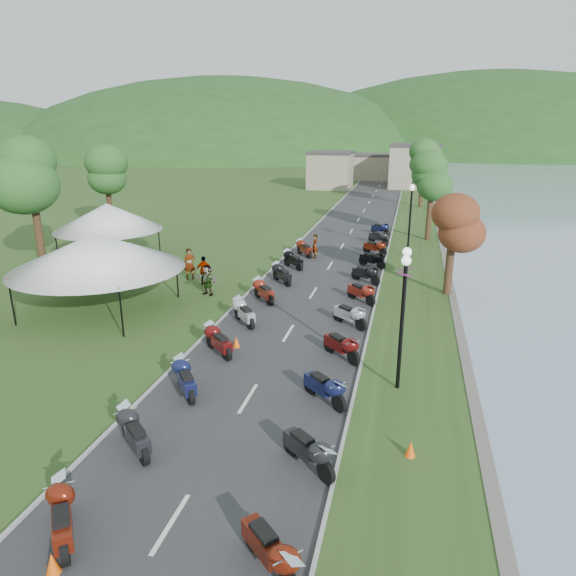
# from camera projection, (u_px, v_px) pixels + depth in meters

# --- Properties ---
(road) EXTENTS (7.00, 120.00, 0.02)m
(road) POSITION_uv_depth(u_px,v_px,m) (342.00, 246.00, 39.98)
(road) COLOR #313134
(road) RESTS_ON ground
(hills_backdrop) EXTENTS (360.00, 120.00, 76.00)m
(hills_backdrop) POSITION_uv_depth(u_px,v_px,m) (401.00, 150.00, 188.16)
(hills_backdrop) COLOR #285621
(hills_backdrop) RESTS_ON ground
(far_building) EXTENTS (18.00, 16.00, 5.00)m
(far_building) POSITION_uv_depth(u_px,v_px,m) (369.00, 168.00, 81.34)
(far_building) COLOR gray
(far_building) RESTS_ON ground
(moto_row_left) EXTENTS (2.60, 39.81, 1.10)m
(moto_row_left) POSITION_uv_depth(u_px,v_px,m) (203.00, 359.00, 19.51)
(moto_row_left) COLOR #331411
(moto_row_left) RESTS_ON ground
(moto_row_right) EXTENTS (2.60, 48.95, 1.10)m
(moto_row_right) POSITION_uv_depth(u_px,v_px,m) (346.00, 329.00, 22.36)
(moto_row_right) COLOR #331411
(moto_row_right) RESTS_ON ground
(vendor_tent_main) EXTENTS (5.67, 5.67, 4.00)m
(vendor_tent_main) POSITION_uv_depth(u_px,v_px,m) (99.00, 273.00, 25.62)
(vendor_tent_main) COLOR white
(vendor_tent_main) RESTS_ON ground
(vendor_tent_side) EXTENTS (4.83, 4.83, 4.00)m
(vendor_tent_side) POSITION_uv_depth(u_px,v_px,m) (109.00, 233.00, 35.06)
(vendor_tent_side) COLOR white
(vendor_tent_side) RESTS_ON ground
(tree_park_left) EXTENTS (3.81, 3.81, 10.57)m
(tree_park_left) POSITION_uv_depth(u_px,v_px,m) (33.00, 193.00, 29.54)
(tree_park_left) COLOR #336C2A
(tree_park_left) RESTS_ON ground
(tree_lakeside) EXTENTS (2.27, 2.27, 6.32)m
(tree_lakeside) POSITION_uv_depth(u_px,v_px,m) (452.00, 239.00, 27.82)
(tree_lakeside) COLOR #336C2A
(tree_lakeside) RESTS_ON ground
(pedestrian_a) EXTENTS (0.87, 0.82, 1.93)m
(pedestrian_a) POSITION_uv_depth(u_px,v_px,m) (191.00, 279.00, 31.49)
(pedestrian_a) COLOR slate
(pedestrian_a) RESTS_ON ground
(pedestrian_b) EXTENTS (0.86, 0.51, 1.72)m
(pedestrian_b) POSITION_uv_depth(u_px,v_px,m) (126.00, 285.00, 30.27)
(pedestrian_b) COLOR slate
(pedestrian_b) RESTS_ON ground
(traffic_cone_near) EXTENTS (0.33, 0.33, 0.51)m
(traffic_cone_near) POSITION_uv_depth(u_px,v_px,m) (52.00, 563.00, 10.79)
(traffic_cone_near) COLOR #F2590C
(traffic_cone_near) RESTS_ON ground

